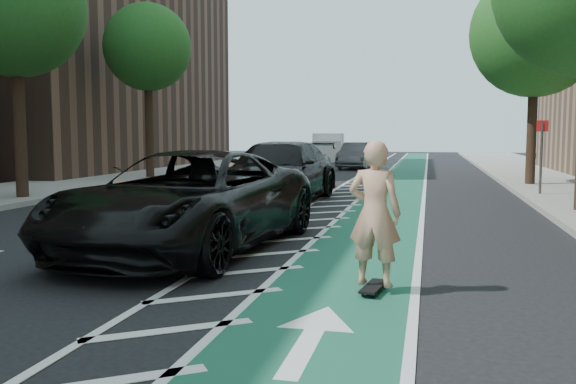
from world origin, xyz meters
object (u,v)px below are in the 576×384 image
(skateboarder, at_px, (375,213))
(suv_near, at_px, (189,201))
(suv_far, at_px, (278,172))
(barrel_a, at_px, (130,207))

(skateboarder, xyz_separation_m, suv_near, (-3.47, 2.24, -0.16))
(suv_far, relative_size, barrel_a, 6.18)
(suv_near, relative_size, barrel_a, 6.27)
(suv_far, bearing_deg, skateboarder, -65.45)
(skateboarder, height_order, barrel_a, skateboarder)
(barrel_a, bearing_deg, skateboarder, -36.83)
(skateboarder, relative_size, suv_near, 0.30)
(suv_far, bearing_deg, barrel_a, -105.00)
(barrel_a, bearing_deg, suv_near, -42.36)
(skateboarder, distance_m, suv_near, 4.13)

